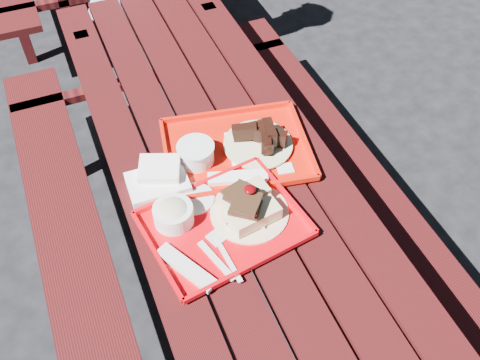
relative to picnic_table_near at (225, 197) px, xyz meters
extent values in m
plane|color=black|center=(0.00, 0.00, -0.56)|extent=(60.00, 60.00, 0.00)
cube|color=#3B0C0B|center=(-0.30, 0.00, 0.17)|extent=(0.14, 2.40, 0.04)
cube|color=#3B0C0B|center=(-0.15, 0.00, 0.17)|extent=(0.14, 2.40, 0.04)
cube|color=#3B0C0B|center=(0.00, 0.00, 0.17)|extent=(0.14, 2.40, 0.04)
cube|color=#3B0C0B|center=(0.15, 0.00, 0.17)|extent=(0.14, 2.40, 0.04)
cube|color=#3B0C0B|center=(0.30, 0.00, 0.17)|extent=(0.14, 2.40, 0.04)
cube|color=#3B0C0B|center=(-0.58, 0.00, -0.13)|extent=(0.25, 2.40, 0.04)
cube|color=#3B0C0B|center=(-0.58, 0.84, -0.35)|extent=(0.06, 0.06, 0.42)
cube|color=#3B0C0B|center=(0.58, 0.00, -0.13)|extent=(0.25, 2.40, 0.04)
cube|color=#3B0C0B|center=(0.58, 0.84, -0.35)|extent=(0.06, 0.06, 0.42)
cube|color=#3B0C0B|center=(-0.30, 0.96, -0.19)|extent=(0.06, 0.06, 0.75)
cube|color=#3B0C0B|center=(0.30, 0.96, -0.19)|extent=(0.06, 0.06, 0.75)
cube|color=#3B0C0B|center=(0.00, 0.96, -0.13)|extent=(1.40, 0.06, 0.04)
cube|color=#3B0C0B|center=(-0.58, 1.96, -0.35)|extent=(0.06, 0.06, 0.42)
cube|color=#3B0C0B|center=(-0.30, 1.84, -0.19)|extent=(0.06, 0.06, 0.75)
cube|color=red|center=(-0.10, -0.25, 0.20)|extent=(0.50, 0.42, 0.01)
cube|color=red|center=(-0.12, -0.08, 0.21)|extent=(0.45, 0.08, 0.02)
cube|color=red|center=(-0.07, -0.43, 0.21)|extent=(0.45, 0.08, 0.02)
cube|color=red|center=(0.13, -0.22, 0.21)|extent=(0.06, 0.35, 0.02)
cube|color=red|center=(-0.32, -0.29, 0.21)|extent=(0.06, 0.35, 0.02)
cylinder|color=beige|center=(-0.01, -0.24, 0.21)|extent=(0.25, 0.25, 0.01)
cube|color=beige|center=(-0.01, -0.28, 0.24)|extent=(0.16, 0.09, 0.05)
cube|color=beige|center=(-0.01, -0.20, 0.24)|extent=(0.16, 0.09, 0.05)
ellipsoid|color=#540106|center=(-0.01, -0.24, 0.33)|extent=(0.04, 0.04, 0.01)
cylinder|color=white|center=(-0.24, -0.18, 0.23)|extent=(0.12, 0.12, 0.06)
ellipsoid|color=beige|center=(-0.24, -0.18, 0.25)|extent=(0.11, 0.11, 0.05)
cylinder|color=silver|center=(-0.15, -0.13, 0.21)|extent=(0.13, 0.13, 0.01)
cube|color=silver|center=(-0.26, -0.36, 0.21)|extent=(0.14, 0.20, 0.02)
cube|color=silver|center=(-0.17, -0.37, 0.21)|extent=(0.06, 0.16, 0.01)
cube|color=silver|center=(-0.13, -0.38, 0.20)|extent=(0.03, 0.18, 0.01)
cube|color=silver|center=(-0.14, -0.29, 0.20)|extent=(0.07, 0.07, 0.00)
cube|color=red|center=(0.06, 0.03, 0.20)|extent=(0.55, 0.46, 0.01)
cube|color=red|center=(0.10, 0.22, 0.21)|extent=(0.48, 0.10, 0.02)
cube|color=red|center=(0.03, -0.16, 0.21)|extent=(0.48, 0.10, 0.02)
cube|color=red|center=(0.30, -0.02, 0.21)|extent=(0.08, 0.37, 0.02)
cube|color=red|center=(-0.18, 0.08, 0.21)|extent=(0.08, 0.37, 0.02)
cube|color=white|center=(0.12, 0.02, 0.21)|extent=(0.19, 0.19, 0.01)
cylinder|color=beige|center=(0.14, 0.02, 0.22)|extent=(0.24, 0.24, 0.01)
cylinder|color=white|center=(-0.09, 0.04, 0.23)|extent=(0.12, 0.12, 0.06)
cylinder|color=white|center=(-0.09, 0.04, 0.27)|extent=(0.13, 0.13, 0.01)
cube|color=white|center=(0.01, -0.10, 0.21)|extent=(0.21, 0.10, 0.02)
cube|color=white|center=(0.18, -0.12, 0.21)|extent=(0.06, 0.05, 0.00)
cube|color=white|center=(-0.24, -0.03, 0.21)|extent=(0.20, 0.15, 0.04)
cube|color=white|center=(-0.22, 0.00, 0.25)|extent=(0.16, 0.15, 0.04)
camera|label=1|loc=(-0.43, -1.18, 1.55)|focal=40.00mm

